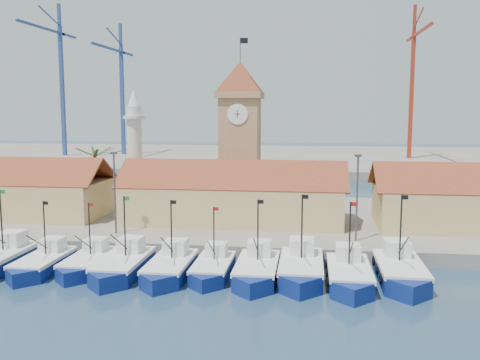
# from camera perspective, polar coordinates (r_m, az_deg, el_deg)

# --- Properties ---
(ground) EXTENTS (400.00, 400.00, 0.00)m
(ground) POSITION_cam_1_polar(r_m,az_deg,el_deg) (46.88, -4.22, -11.25)
(ground) COLOR navy
(ground) RESTS_ON ground
(quay) EXTENTS (140.00, 32.00, 1.50)m
(quay) POSITION_cam_1_polar(r_m,az_deg,el_deg) (69.54, -0.20, -4.35)
(quay) COLOR gray
(quay) RESTS_ON ground
(terminal) EXTENTS (240.00, 80.00, 2.00)m
(terminal) POSITION_cam_1_polar(r_m,az_deg,el_deg) (154.35, 4.09, 2.30)
(terminal) COLOR gray
(terminal) RESTS_ON ground
(boat_1) EXTENTS (3.37, 9.22, 6.98)m
(boat_1) POSITION_cam_1_polar(r_m,az_deg,el_deg) (53.68, -20.39, -8.47)
(boat_1) COLOR navy
(boat_1) RESTS_ON ground
(boat_2) EXTENTS (3.26, 8.94, 6.76)m
(boat_2) POSITION_cam_1_polar(r_m,az_deg,el_deg) (52.63, -15.99, -8.62)
(boat_2) COLOR navy
(boat_2) RESTS_ON ground
(boat_3) EXTENTS (3.68, 10.08, 7.63)m
(boat_3) POSITION_cam_1_polar(r_m,az_deg,el_deg) (50.55, -12.44, -9.07)
(boat_3) COLOR navy
(boat_3) RESTS_ON ground
(boat_4) EXTENTS (3.55, 9.73, 7.36)m
(boat_4) POSITION_cam_1_polar(r_m,az_deg,el_deg) (49.29, -7.54, -9.42)
(boat_4) COLOR navy
(boat_4) RESTS_ON ground
(boat_5) EXTENTS (3.22, 8.82, 6.67)m
(boat_5) POSITION_cam_1_polar(r_m,az_deg,el_deg) (49.12, -2.95, -9.51)
(boat_5) COLOR navy
(boat_5) RESTS_ON ground
(boat_6) EXTENTS (3.63, 9.95, 7.53)m
(boat_6) POSITION_cam_1_polar(r_m,az_deg,el_deg) (48.21, 1.79, -9.73)
(boat_6) COLOR navy
(boat_6) RESTS_ON ground
(boat_7) EXTENTS (3.85, 10.55, 7.98)m
(boat_7) POSITION_cam_1_polar(r_m,az_deg,el_deg) (48.62, 6.53, -9.57)
(boat_7) COLOR navy
(boat_7) RESTS_ON ground
(boat_8) EXTENTS (3.66, 10.03, 7.59)m
(boat_8) POSITION_cam_1_polar(r_m,az_deg,el_deg) (47.74, 11.59, -10.05)
(boat_8) COLOR navy
(boat_8) RESTS_ON ground
(boat_9) EXTENTS (3.90, 10.67, 8.08)m
(boat_9) POSITION_cam_1_polar(r_m,az_deg,el_deg) (49.55, 16.77, -9.50)
(boat_9) COLOR navy
(boat_9) RESTS_ON ground
(hall_center) EXTENTS (27.04, 10.13, 7.61)m
(hall_center) POSITION_cam_1_polar(r_m,az_deg,el_deg) (65.04, -0.67, -2.28)
(hall_center) COLOR tan
(hall_center) RESTS_ON quay
(clock_tower) EXTENTS (5.80, 5.80, 22.70)m
(clock_tower) POSITION_cam_1_polar(r_m,az_deg,el_deg) (70.09, 0.02, 4.99)
(clock_tower) COLOR tan
(clock_tower) RESTS_ON quay
(minaret) EXTENTS (3.00, 3.00, 16.30)m
(minaret) POSITION_cam_1_polar(r_m,az_deg,el_deg) (75.59, -11.15, 3.34)
(minaret) COLOR silver
(minaret) RESTS_ON quay
(palm_tree) EXTENTS (5.60, 5.03, 8.39)m
(palm_tree) POSITION_cam_1_polar(r_m,az_deg,el_deg) (75.82, -15.15, 0.59)
(palm_tree) COLOR brown
(palm_tree) RESTS_ON quay
(lamp_posts) EXTENTS (80.70, 0.25, 9.03)m
(lamp_posts) POSITION_cam_1_polar(r_m,az_deg,el_deg) (56.76, -1.33, -1.18)
(lamp_posts) COLOR #3F3F44
(lamp_posts) RESTS_ON quay
(crane_blue_far) EXTENTS (1.00, 32.38, 42.22)m
(crane_blue_far) POSITION_cam_1_polar(r_m,az_deg,el_deg) (160.53, -18.72, 10.85)
(crane_blue_far) COLOR navy
(crane_blue_far) RESTS_ON terminal
(crane_blue_near) EXTENTS (1.00, 30.78, 37.51)m
(crane_blue_near) POSITION_cam_1_polar(r_m,az_deg,el_deg) (159.97, -12.65, 10.09)
(crane_blue_near) COLOR navy
(crane_blue_near) RESTS_ON terminal
(crane_red_right) EXTENTS (1.00, 31.62, 40.13)m
(crane_red_right) POSITION_cam_1_polar(r_m,az_deg,el_deg) (149.76, 17.99, 10.68)
(crane_red_right) COLOR #A12B18
(crane_red_right) RESTS_ON terminal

